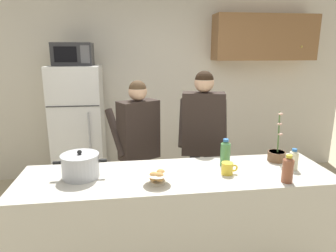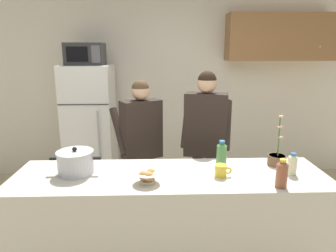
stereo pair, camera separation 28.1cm
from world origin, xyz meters
name	(u,v)px [view 1 (the left image)]	position (x,y,z in m)	size (l,w,h in m)	color
back_wall_unit	(168,82)	(0.23, 2.27, 1.41)	(6.00, 0.48, 2.60)	silver
kitchen_island	(177,226)	(0.00, 0.00, 0.46)	(2.45, 0.68, 0.92)	beige
refrigerator	(79,129)	(-1.03, 1.85, 0.84)	(0.64, 0.68, 1.67)	white
microwave	(73,54)	(-1.03, 1.83, 1.81)	(0.48, 0.37, 0.28)	#2D2D30
person_near_pot	(138,139)	(-0.27, 0.82, 0.98)	(0.59, 0.56, 1.58)	#33384C
person_by_sink	(203,132)	(0.39, 0.75, 1.04)	(0.58, 0.51, 1.67)	black
cooking_pot	(81,166)	(-0.74, 0.04, 1.01)	(0.40, 0.28, 0.22)	silver
coffee_mug	(228,168)	(0.39, -0.05, 0.97)	(0.13, 0.09, 0.10)	yellow
bread_bowl	(158,177)	(-0.17, -0.15, 0.97)	(0.20, 0.20, 0.10)	beige
bottle_near_edge	(288,169)	(0.77, -0.25, 1.02)	(0.08, 0.08, 0.21)	brown
bottle_mid_counter	(225,153)	(0.42, 0.12, 1.03)	(0.08, 0.08, 0.23)	#4C8C4C
bottle_far_corner	(294,159)	(0.95, -0.03, 1.01)	(0.07, 0.07, 0.18)	beige
potted_orchid	(277,154)	(0.91, 0.17, 0.98)	(0.15, 0.15, 0.44)	brown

